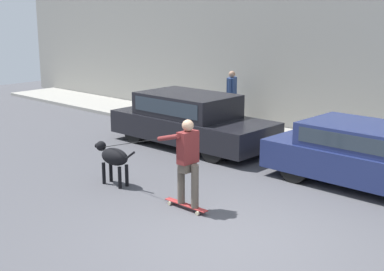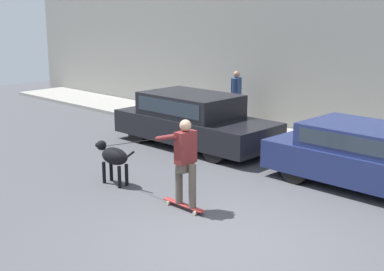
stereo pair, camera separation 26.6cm
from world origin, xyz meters
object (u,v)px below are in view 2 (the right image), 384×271
at_px(pedestrian_with_bag, 236,95).
at_px(parked_car_0, 194,121).
at_px(dog, 113,157).
at_px(skateboarder, 185,159).
at_px(parked_car_1, 372,158).

bearing_deg(pedestrian_with_bag, parked_car_0, -97.45).
xyz_separation_m(dog, pedestrian_with_bag, (-1.57, 5.70, 0.40)).
xyz_separation_m(dog, skateboarder, (1.99, -0.01, 0.35)).
distance_m(dog, skateboarder, 2.02).
bearing_deg(parked_car_1, pedestrian_with_bag, 156.36).
relative_size(dog, pedestrian_with_bag, 0.71).
bearing_deg(skateboarder, dog, 1.08).
height_order(parked_car_0, skateboarder, skateboarder).
bearing_deg(parked_car_0, skateboarder, -47.97).
relative_size(parked_car_0, pedestrian_with_bag, 2.79).
height_order(parked_car_0, pedestrian_with_bag, pedestrian_with_bag).
xyz_separation_m(parked_car_1, pedestrian_with_bag, (-5.36, 2.43, 0.34)).
bearing_deg(parked_car_1, skateboarder, -118.12).
bearing_deg(parked_car_1, dog, -138.51).
bearing_deg(dog, pedestrian_with_bag, -77.54).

